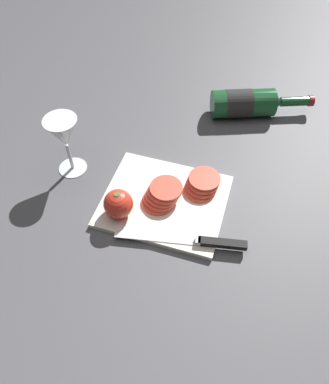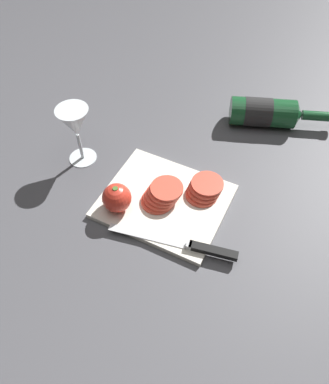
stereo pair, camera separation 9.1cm
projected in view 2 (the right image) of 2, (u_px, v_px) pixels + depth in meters
name	position (u px, v px, depth m)	size (l,w,h in m)	color
ground_plane	(179.00, 199.00, 0.95)	(3.00, 3.00, 0.00)	#4C4C51
cutting_board	(165.00, 201.00, 0.94)	(0.30, 0.25, 0.01)	silver
wine_bottle	(266.00, 113.00, 1.10)	(0.31, 0.16, 0.09)	#194C28
wine_glass	(75.00, 125.00, 0.95)	(0.08, 0.08, 0.17)	silver
whole_tomato	(117.00, 198.00, 0.89)	(0.07, 0.07, 0.07)	red
knife	(199.00, 248.00, 0.84)	(0.30, 0.07, 0.01)	silver
tomato_slice_stack_near	(162.00, 195.00, 0.92)	(0.10, 0.11, 0.04)	#DB4C38
tomato_slice_stack_far	(204.00, 189.00, 0.94)	(0.09, 0.10, 0.03)	#DB4C38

